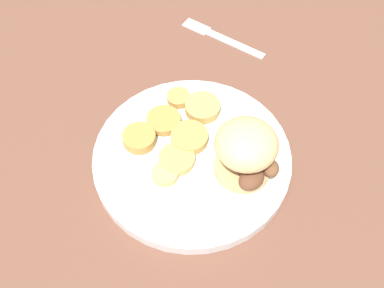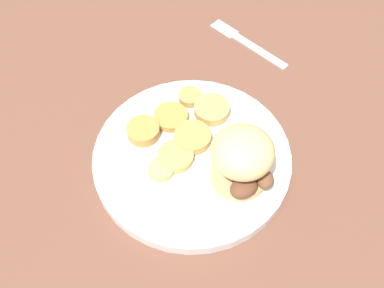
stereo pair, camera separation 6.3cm
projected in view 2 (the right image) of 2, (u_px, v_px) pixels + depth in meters
The scene contains 11 objects.
ground_plane at pixel (192, 162), 0.67m from camera, with size 4.00×4.00×0.00m, color brown.
dinner_plate at pixel (192, 157), 0.66m from camera, with size 0.29×0.29×0.02m.
sandwich at pixel (242, 159), 0.59m from camera, with size 0.09×0.10×0.09m.
potato_round_0 at pixel (189, 137), 0.66m from camera, with size 0.06×0.06×0.01m, color tan.
potato_round_1 at pixel (176, 156), 0.65m from camera, with size 0.05×0.05×0.01m, color tan.
potato_round_2 at pixel (212, 109), 0.69m from camera, with size 0.06×0.06×0.01m, color tan.
potato_round_3 at pixel (190, 97), 0.71m from camera, with size 0.04×0.04×0.01m, color tan.
potato_round_4 at pixel (161, 169), 0.64m from camera, with size 0.04×0.04×0.01m, color #DBB766.
potato_round_5 at pixel (143, 131), 0.67m from camera, with size 0.05×0.05×0.02m, color #BC8942.
potato_round_6 at pixel (171, 117), 0.69m from camera, with size 0.05×0.05×0.01m, color #BC8942.
fork at pixel (247, 43), 0.82m from camera, with size 0.14×0.13×0.00m.
Camera 2 is at (0.01, -0.36, 0.57)m, focal length 42.00 mm.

